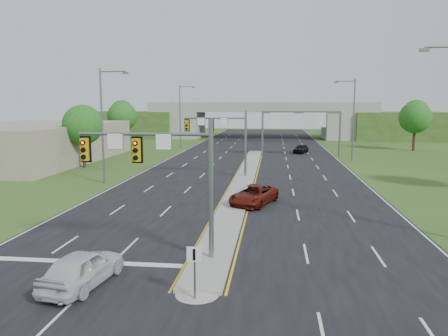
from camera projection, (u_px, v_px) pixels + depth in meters
name	position (u px, v px, depth m)	size (l,w,h in m)	color
ground	(211.00, 260.00, 21.52)	(240.00, 240.00, 0.00)	#2F4C1B
road	(251.00, 164.00, 55.92)	(24.00, 160.00, 0.02)	black
median	(244.00, 180.00, 44.11)	(2.00, 54.00, 0.16)	gray
median_nose	(197.00, 293.00, 17.57)	(2.00, 2.00, 0.16)	gray
lane_markings	(242.00, 171.00, 50.01)	(23.72, 160.00, 0.01)	gold
signal_mast_near	(164.00, 165.00, 21.02)	(6.62, 0.60, 7.00)	slate
signal_mast_far	(224.00, 132.00, 45.60)	(6.62, 0.60, 7.00)	slate
keep_right_sign	(195.00, 264.00, 16.85)	(0.60, 0.13, 2.20)	slate
sign_gantry	(300.00, 121.00, 64.16)	(11.58, 0.44, 6.67)	slate
overpass	(262.00, 123.00, 99.65)	(80.00, 14.00, 8.10)	gray
lightpole_l_mid	(104.00, 120.00, 41.81)	(2.85, 0.25, 11.00)	slate
lightpole_l_far	(181.00, 113.00, 76.22)	(2.85, 0.25, 11.00)	slate
lightpole_r_far	(352.00, 116.00, 58.45)	(2.85, 0.25, 11.00)	slate
tree_l_near	(83.00, 125.00, 52.54)	(4.80, 4.80, 7.60)	#382316
tree_l_mid	(122.00, 117.00, 77.53)	(5.20, 5.20, 8.12)	#382316
tree_r_mid	(415.00, 118.00, 71.83)	(5.20, 5.20, 8.12)	#382316
tree_back_a	(122.00, 111.00, 117.41)	(6.00, 6.00, 8.85)	#382316
tree_back_b	(173.00, 113.00, 115.86)	(5.60, 5.60, 8.32)	#382316
tree_back_c	(358.00, 113.00, 110.40)	(5.60, 5.60, 8.32)	#382316
tree_back_d	(416.00, 112.00, 108.76)	(6.00, 6.00, 8.85)	#382316
commercial_building	(29.00, 143.00, 58.98)	(18.00, 30.00, 5.00)	gray
car_white	(83.00, 268.00, 18.36)	(1.83, 4.56, 1.55)	silver
car_far_a	(254.00, 195.00, 33.40)	(2.42, 5.25, 1.46)	#571208
car_far_c	(301.00, 149.00, 68.92)	(1.66, 4.12, 1.40)	black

